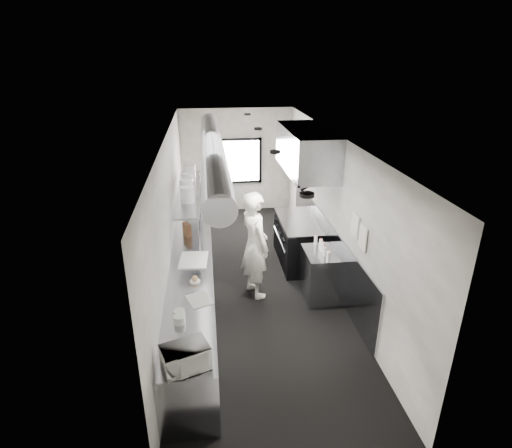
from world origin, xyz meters
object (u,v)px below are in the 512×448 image
object	(u,v)px
plate_stack_b	(186,188)
plate_stack_c	(188,181)
deli_tub_a	(179,319)
plate_stack_d	(190,173)
exhaust_hood	(306,150)
range	(299,241)
deli_tub_b	(179,314)
far_work_table	(196,206)
squeeze_bottle_e	(316,240)
cutting_board	(194,260)
bottle_station	(322,275)
squeeze_bottle_c	(322,247)
plate_stack_a	(188,195)
squeeze_bottle_d	(321,244)
squeeze_bottle_a	(328,257)
knife_block	(187,229)
pass_shelf	(189,192)
squeeze_bottle_b	(324,251)
line_cook	(255,245)
microwave	(185,357)
small_plate	(195,281)

from	to	relation	value
plate_stack_b	plate_stack_c	world-z (taller)	plate_stack_b
deli_tub_a	plate_stack_d	xyz separation A→B (m)	(0.08, 4.14, 0.80)
exhaust_hood	plate_stack_d	bearing A→B (deg)	156.75
range	deli_tub_b	size ratio (longest dim) A/B	10.71
range	plate_stack_d	xyz separation A→B (m)	(-2.22, 0.98, 1.29)
far_work_table	squeeze_bottle_e	bearing A→B (deg)	-58.05
cutting_board	far_work_table	bearing A→B (deg)	90.54
bottle_station	far_work_table	world-z (taller)	same
squeeze_bottle_c	range	bearing A→B (deg)	93.59
deli_tub_a	plate_stack_a	distance (m)	2.88
far_work_table	squeeze_bottle_d	bearing A→B (deg)	-58.95
range	squeeze_bottle_a	world-z (taller)	squeeze_bottle_a
range	bottle_station	xyz separation A→B (m)	(0.11, -1.40, -0.02)
exhaust_hood	far_work_table	size ratio (longest dim) A/B	1.83
knife_block	plate_stack_a	xyz separation A→B (m)	(0.05, 0.00, 0.70)
pass_shelf	plate_stack_d	bearing A→B (deg)	89.20
plate_stack_d	squeeze_bottle_b	size ratio (longest dim) A/B	2.33
range	plate_stack_c	world-z (taller)	plate_stack_c
plate_stack_c	squeeze_bottle_e	bearing A→B (deg)	-33.50
plate_stack_a	squeeze_bottle_e	world-z (taller)	plate_stack_a
line_cook	deli_tub_b	size ratio (longest dim) A/B	13.21
microwave	plate_stack_d	bearing A→B (deg)	70.13
cutting_board	plate_stack_a	size ratio (longest dim) A/B	2.06
microwave	cutting_board	xyz separation A→B (m)	(0.04, 2.55, -0.13)
plate_stack_d	plate_stack_c	bearing A→B (deg)	-93.59
plate_stack_d	exhaust_hood	bearing A→B (deg)	-23.25
knife_block	plate_stack_c	bearing A→B (deg)	64.56
squeeze_bottle_d	deli_tub_a	bearing A→B (deg)	-141.71
deli_tub_b	cutting_board	bearing A→B (deg)	84.38
pass_shelf	squeeze_bottle_d	bearing A→B (deg)	-34.22
small_plate	plate_stack_c	world-z (taller)	plate_stack_c
line_cook	deli_tub_b	bearing A→B (deg)	125.26
squeeze_bottle_b	exhaust_hood	bearing A→B (deg)	90.80
plate_stack_d	range	bearing A→B (deg)	-23.80
microwave	cutting_board	world-z (taller)	microwave
deli_tub_a	plate_stack_a	world-z (taller)	plate_stack_a
knife_block	squeeze_bottle_b	distance (m)	2.62
far_work_table	line_cook	world-z (taller)	line_cook
far_work_table	squeeze_bottle_c	size ratio (longest dim) A/B	6.72
exhaust_hood	plate_stack_a	size ratio (longest dim) A/B	7.44
plate_stack_a	plate_stack_c	world-z (taller)	plate_stack_c
plate_stack_c	microwave	bearing A→B (deg)	-89.19
knife_block	squeeze_bottle_c	distance (m)	2.57
range	plate_stack_c	bearing A→B (deg)	168.91
bottle_station	squeeze_bottle_b	world-z (taller)	squeeze_bottle_b
far_work_table	deli_tub_a	world-z (taller)	deli_tub_a
range	cutting_board	bearing A→B (deg)	-146.27
plate_stack_c	plate_stack_a	bearing A→B (deg)	-88.40
deli_tub_b	plate_stack_c	bearing A→B (deg)	89.09
deli_tub_a	squeeze_bottle_a	world-z (taller)	squeeze_bottle_a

